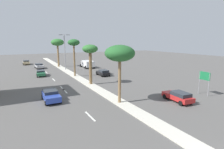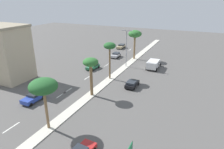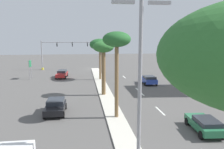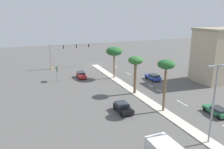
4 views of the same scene
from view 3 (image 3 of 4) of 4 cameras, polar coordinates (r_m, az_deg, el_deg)
The scene contains 17 objects.
ground_plane at distance 24.36m, azimuth -0.12°, elevation -8.77°, with size 160.00×160.00×0.00m, color #565451.
median_curb at distance 16.15m, azimuth 4.23°, elevation -18.48°, with size 1.80×80.89×0.12m, color beige.
lane_stripe_right at distance 51.59m, azimuth 1.41°, elevation 0.97°, with size 0.20×2.80×0.01m, color silver.
lane_stripe_near at distance 43.55m, azimuth 3.10°, elevation -0.63°, with size 0.20×2.80×0.01m, color silver.
lane_stripe_front at distance 32.98m, azimuth 6.64°, elevation -3.96°, with size 0.20×2.80×0.01m, color silver.
lane_stripe_inboard at distance 31.20m, azimuth 7.49°, elevation -4.75°, with size 0.20×2.80×0.01m, color silver.
lane_stripe_trailing at distance 24.30m, azimuth 12.13°, elevation -9.02°, with size 0.20×2.80×0.01m, color silver.
traffic_signal_gantry at distance 54.58m, azimuth -13.68°, elevation 5.87°, with size 14.48×0.53×6.82m.
directional_road_sign at distance 43.97m, azimuth -20.09°, elevation 2.19°, with size 0.10×1.72×3.43m.
palm_tree_near at distance 40.16m, azimuth -3.07°, elevation 7.51°, with size 3.70×3.70×7.25m.
palm_tree_mid at distance 29.05m, azimuth -2.20°, elevation 6.23°, with size 2.74×2.74×7.05m.
palm_tree_left at distance 20.49m, azimuth 1.21°, elevation 8.00°, with size 2.57×2.57×8.03m.
street_lamp_left at distance 11.46m, azimuth 7.11°, elevation -0.74°, with size 2.90×0.24×9.30m.
sedan_green_left at distance 20.05m, azimuth 22.45°, elevation -11.53°, with size 2.15×4.15×1.23m.
sedan_blue_center at distance 37.32m, azimuth 9.28°, elevation -1.26°, with size 2.02×4.10×1.40m.
sedan_red_far at distance 43.81m, azimuth -12.61°, elevation 0.19°, with size 2.13×4.40×1.37m.
sedan_black_near at distance 23.58m, azimuth -14.16°, elevation -7.82°, with size 2.02×3.92×1.36m.
Camera 3 is at (2.99, 54.40, 7.62)m, focal length 35.96 mm.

